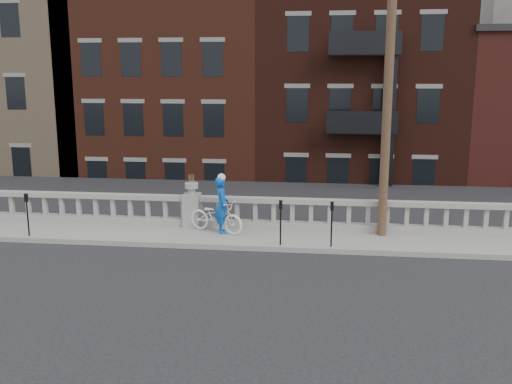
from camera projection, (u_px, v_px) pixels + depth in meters
ground at (159, 269)px, 15.32m from camera, size 120.00×120.00×0.00m
sidewalk at (186, 236)px, 18.22m from camera, size 32.00×2.20×0.15m
balustrade at (192, 212)px, 19.03m from camera, size 28.00×0.34×1.03m
planter_pedestal at (192, 206)px, 18.99m from camera, size 0.55×0.55×1.76m
lower_level at (267, 113)px, 37.11m from camera, size 80.00×44.00×20.80m
utility_pole at (389, 71)px, 17.02m from camera, size 1.60×0.28×10.00m
parking_meter_b at (27, 210)px, 17.78m from camera, size 0.10×0.09×1.36m
parking_meter_c at (281, 217)px, 16.84m from camera, size 0.10×0.09×1.36m
parking_meter_d at (332, 219)px, 16.66m from camera, size 0.10×0.09×1.36m
bicycle at (216, 216)px, 18.30m from camera, size 2.09×1.42×1.04m
cyclist at (222, 205)px, 18.16m from camera, size 0.62×0.77×1.81m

